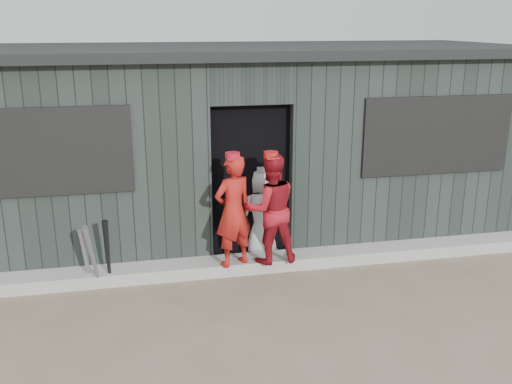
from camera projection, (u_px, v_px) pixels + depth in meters
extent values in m
plane|color=brown|center=(295.00, 347.00, 5.36)|extent=(80.00, 80.00, 0.00)
cube|color=gray|center=(256.00, 263.00, 7.04)|extent=(8.00, 0.36, 0.15)
cone|color=gray|center=(86.00, 257.00, 6.45)|extent=(0.10, 0.32, 0.76)
cone|color=gray|center=(93.00, 258.00, 6.35)|extent=(0.18, 0.32, 0.84)
cone|color=black|center=(108.00, 253.00, 6.46)|extent=(0.07, 0.25, 0.84)
imported|color=#A51914|center=(233.00, 211.00, 6.64)|extent=(0.58, 0.49, 1.35)
imported|color=maroon|center=(270.00, 209.00, 6.74)|extent=(0.68, 0.54, 1.33)
imported|color=#ADADAD|center=(261.00, 213.00, 7.29)|extent=(0.68, 0.57, 1.19)
cube|color=black|center=(232.00, 146.00, 8.30)|extent=(7.60, 2.70, 2.20)
cube|color=#282F2C|center=(59.00, 175.00, 6.53)|extent=(3.50, 0.20, 2.50)
cube|color=#28302D|center=(420.00, 157.00, 7.41)|extent=(3.50, 0.20, 2.50)
cube|color=#252D2B|center=(251.00, 83.00, 6.68)|extent=(1.00, 0.20, 0.50)
cube|color=#262E2B|center=(474.00, 132.00, 9.05)|extent=(0.20, 3.00, 2.50)
cube|color=#272E2B|center=(218.00, 126.00, 9.59)|extent=(8.00, 0.20, 2.50)
cube|color=black|center=(231.00, 50.00, 7.90)|extent=(8.30, 3.30, 0.12)
cube|color=black|center=(41.00, 153.00, 6.30)|extent=(2.00, 0.04, 1.00)
cube|color=black|center=(438.00, 136.00, 7.24)|extent=(2.00, 0.04, 1.00)
cube|color=black|center=(218.00, 153.00, 7.18)|extent=(0.22, 0.22, 0.95)
cube|color=black|center=(260.00, 152.00, 7.45)|extent=(0.23, 0.21, 0.80)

